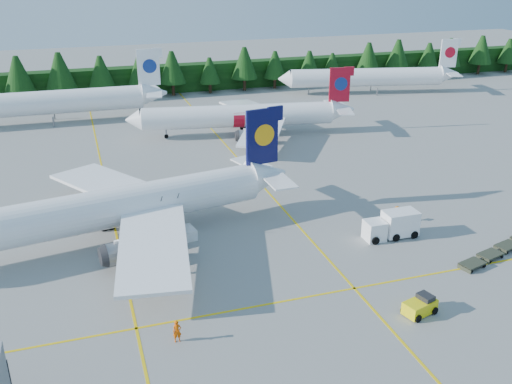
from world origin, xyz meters
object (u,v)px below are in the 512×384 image
object	(u,v)px
airliner_navy	(89,213)
airstairs	(174,232)
airliner_red	(234,116)
service_truck	(391,225)
baggage_tug	(420,306)

from	to	relation	value
airliner_navy	airstairs	world-z (taller)	airliner_navy
airliner_navy	airstairs	size ratio (longest dim) A/B	6.62
airliner_red	airliner_navy	bearing A→B (deg)	-117.27
service_truck	baggage_tug	xyz separation A→B (m)	(-5.02, -13.59, -0.66)
service_truck	baggage_tug	distance (m)	14.50
airliner_red	airstairs	bearing A→B (deg)	-106.18
airliner_navy	airliner_red	distance (m)	42.61
service_truck	airliner_red	bearing A→B (deg)	97.64
airliner_red	baggage_tug	xyz separation A→B (m)	(0.64, -55.81, -2.57)
airliner_navy	airliner_red	bearing A→B (deg)	43.66
airliner_red	baggage_tug	distance (m)	55.88
airstairs	service_truck	distance (m)	23.64
airliner_red	service_truck	xyz separation A→B (m)	(5.66, -42.22, -1.91)
airstairs	baggage_tug	bearing A→B (deg)	-59.19
airliner_red	service_truck	bearing A→B (deg)	-72.96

